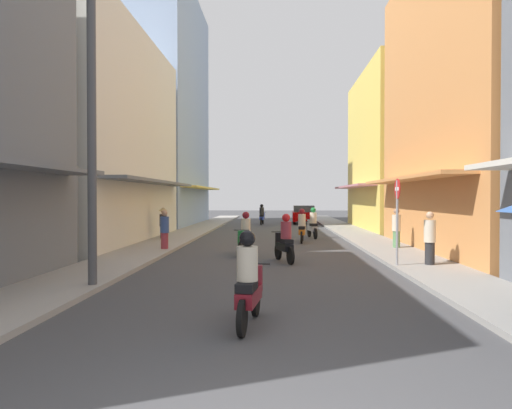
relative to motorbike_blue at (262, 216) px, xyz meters
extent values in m
plane|color=#424244|center=(0.79, -12.74, -0.70)|extent=(101.90, 101.90, 0.00)
cube|color=#9E9991|center=(-3.92, -12.74, -0.64)|extent=(2.11, 54.32, 0.12)
cube|color=gray|center=(5.51, -12.74, -0.64)|extent=(2.11, 54.32, 0.12)
cube|color=silver|center=(-7.97, -14.10, 4.17)|extent=(6.00, 13.22, 9.75)
cube|color=slate|center=(-4.47, -14.10, 2.10)|extent=(1.10, 11.90, 0.12)
cube|color=#8CA5CC|center=(-7.97, -0.49, 7.96)|extent=(6.00, 13.11, 17.32)
cube|color=#EFD159|center=(-4.47, -0.49, 2.10)|extent=(1.10, 11.80, 0.12)
cube|color=#D88C4C|center=(9.56, -17.39, 5.14)|extent=(6.00, 11.74, 11.69)
cube|color=#D88C4C|center=(6.06, -17.39, 2.10)|extent=(1.10, 10.57, 0.12)
cube|color=#EFD159|center=(9.56, -5.07, 4.34)|extent=(6.00, 11.01, 10.09)
cube|color=#B7727F|center=(6.06, -5.07, 2.10)|extent=(1.10, 9.91, 0.12)
cylinder|color=black|center=(0.06, 0.65, -0.42)|extent=(0.13, 0.56, 0.56)
cylinder|color=black|center=(-0.05, -0.59, -0.42)|extent=(0.13, 0.56, 0.56)
cube|color=#1E38B7|center=(0.00, -0.02, -0.20)|extent=(0.36, 1.02, 0.24)
cube|color=black|center=(-0.02, -0.22, 0.00)|extent=(0.33, 0.58, 0.14)
cylinder|color=#1E38B7|center=(0.05, 0.53, 0.00)|extent=(0.28, 0.28, 0.45)
cylinder|color=black|center=(0.05, 0.53, 0.25)|extent=(0.55, 0.08, 0.03)
cylinder|color=#262628|center=(-0.01, -0.17, 0.35)|extent=(0.34, 0.34, 0.55)
sphere|color=black|center=(-0.01, -0.17, 0.75)|extent=(0.26, 0.26, 0.26)
cylinder|color=black|center=(-0.17, -19.25, -0.42)|extent=(0.16, 0.57, 0.56)
cylinder|color=black|center=(0.02, -18.02, -0.42)|extent=(0.16, 0.57, 0.56)
cube|color=#197233|center=(-0.06, -18.59, -0.20)|extent=(0.43, 1.03, 0.24)
cube|color=black|center=(-0.03, -18.39, 0.00)|extent=(0.36, 0.60, 0.14)
cylinder|color=#197233|center=(-0.15, -19.13, 0.00)|extent=(0.28, 0.28, 0.45)
cylinder|color=black|center=(-0.15, -19.13, 0.25)|extent=(0.55, 0.11, 0.03)
cylinder|color=beige|center=(-0.04, -18.44, 0.35)|extent=(0.34, 0.34, 0.55)
sphere|color=maroon|center=(-0.04, -18.44, 0.75)|extent=(0.26, 0.26, 0.26)
cylinder|color=black|center=(1.14, -19.75, -0.42)|extent=(0.25, 0.56, 0.56)
cylinder|color=black|center=(1.52, -20.94, -0.42)|extent=(0.25, 0.56, 0.56)
cube|color=black|center=(1.34, -20.39, -0.20)|extent=(0.57, 1.04, 0.24)
cube|color=black|center=(1.40, -20.58, 0.00)|extent=(0.44, 0.62, 0.14)
cylinder|color=black|center=(1.18, -19.87, 0.00)|extent=(0.28, 0.28, 0.45)
cylinder|color=black|center=(1.18, -19.87, 0.25)|extent=(0.53, 0.20, 0.03)
cylinder|color=#99333F|center=(1.39, -20.53, 0.35)|extent=(0.34, 0.34, 0.55)
sphere|color=red|center=(1.39, -20.53, 0.75)|extent=(0.26, 0.26, 0.26)
cylinder|color=black|center=(2.82, -10.80, -0.42)|extent=(0.18, 0.57, 0.56)
cylinder|color=black|center=(3.04, -12.03, -0.42)|extent=(0.18, 0.57, 0.56)
cube|color=#B2B2B7|center=(2.94, -11.47, -0.20)|extent=(0.45, 1.03, 0.24)
cube|color=black|center=(2.97, -11.67, 0.00)|extent=(0.37, 0.60, 0.14)
cylinder|color=#B2B2B7|center=(2.84, -10.93, 0.00)|extent=(0.28, 0.28, 0.45)
cylinder|color=black|center=(2.84, -10.93, 0.25)|extent=(0.55, 0.12, 0.03)
cylinder|color=beige|center=(2.96, -11.62, 0.35)|extent=(0.34, 0.34, 0.55)
sphere|color=#197233|center=(2.96, -11.62, 0.75)|extent=(0.26, 0.26, 0.26)
cylinder|color=black|center=(0.71, -27.23, -0.42)|extent=(0.15, 0.57, 0.56)
cylinder|color=black|center=(0.56, -28.47, -0.42)|extent=(0.15, 0.57, 0.56)
cube|color=maroon|center=(0.63, -27.90, -0.20)|extent=(0.40, 1.03, 0.24)
cube|color=black|center=(0.60, -28.10, 0.00)|extent=(0.35, 0.59, 0.14)
cylinder|color=maroon|center=(0.69, -27.36, 0.00)|extent=(0.28, 0.28, 0.45)
cylinder|color=black|center=(0.69, -27.36, 0.25)|extent=(0.55, 0.10, 0.03)
cylinder|color=beige|center=(0.61, -28.05, 0.35)|extent=(0.34, 0.34, 0.55)
sphere|color=black|center=(0.61, -28.05, 0.75)|extent=(0.26, 0.26, 0.26)
cylinder|color=black|center=(2.34, -13.10, -0.42)|extent=(0.13, 0.56, 0.56)
cylinder|color=black|center=(2.22, -14.34, -0.42)|extent=(0.13, 0.56, 0.56)
cube|color=orange|center=(2.27, -13.77, -0.20)|extent=(0.37, 1.02, 0.24)
cube|color=black|center=(2.26, -13.97, 0.00)|extent=(0.33, 0.58, 0.14)
cylinder|color=orange|center=(2.32, -13.22, 0.00)|extent=(0.28, 0.28, 0.45)
cylinder|color=black|center=(2.32, -13.22, 0.25)|extent=(0.55, 0.08, 0.03)
cylinder|color=beige|center=(2.26, -13.92, 0.35)|extent=(0.34, 0.34, 0.55)
sphere|color=maroon|center=(2.26, -13.92, 0.75)|extent=(0.26, 0.26, 0.26)
cube|color=#8C0000|center=(3.25, 1.68, -0.10)|extent=(1.83, 4.13, 0.70)
cube|color=#333D47|center=(3.25, 1.53, 0.45)|extent=(1.64, 2.13, 0.60)
cylinder|color=black|center=(2.52, 2.94, -0.38)|extent=(0.19, 0.64, 0.64)
cylinder|color=black|center=(4.02, 2.91, -0.38)|extent=(0.19, 0.64, 0.64)
cylinder|color=black|center=(2.48, 0.44, -0.38)|extent=(0.19, 0.64, 0.64)
cylinder|color=black|center=(3.98, 0.41, -0.38)|extent=(0.19, 0.64, 0.64)
cylinder|color=#262628|center=(-4.36, -13.29, -0.35)|extent=(0.28, 0.28, 0.70)
cylinder|color=#262628|center=(-4.36, -13.29, 0.29)|extent=(0.34, 0.34, 0.59)
sphere|color=tan|center=(-4.36, -13.29, 0.73)|extent=(0.22, 0.22, 0.22)
cone|color=#D1B77A|center=(-4.36, -13.29, 0.83)|extent=(0.44, 0.44, 0.16)
cylinder|color=#262628|center=(5.60, -21.54, -0.32)|extent=(0.28, 0.28, 0.78)
cylinder|color=beige|center=(5.60, -21.54, 0.40)|extent=(0.34, 0.34, 0.66)
sphere|color=tan|center=(5.60, -21.54, 0.87)|extent=(0.22, 0.22, 0.22)
cylinder|color=#99333F|center=(-3.23, -17.71, -0.34)|extent=(0.28, 0.28, 0.73)
cylinder|color=#334C8C|center=(-3.23, -17.71, 0.34)|extent=(0.34, 0.34, 0.62)
sphere|color=tan|center=(-3.23, -17.71, 0.79)|extent=(0.22, 0.22, 0.22)
cylinder|color=#598C59|center=(5.82, -16.86, -0.32)|extent=(0.28, 0.28, 0.77)
cylinder|color=beige|center=(5.82, -16.86, 0.39)|extent=(0.34, 0.34, 0.65)
sphere|color=#9E7256|center=(5.82, -16.86, 0.85)|extent=(0.22, 0.22, 0.22)
cylinder|color=#4C4C4F|center=(-3.11, -25.03, 3.18)|extent=(0.20, 0.20, 7.76)
cylinder|color=gray|center=(4.60, -21.70, 0.60)|extent=(0.07, 0.07, 2.60)
cylinder|color=red|center=(4.60, -21.70, 1.65)|extent=(0.02, 0.60, 0.60)
cube|color=white|center=(4.60, -21.70, 1.65)|extent=(0.03, 0.40, 0.10)
camera|label=1|loc=(1.06, -35.44, 1.41)|focal=32.69mm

